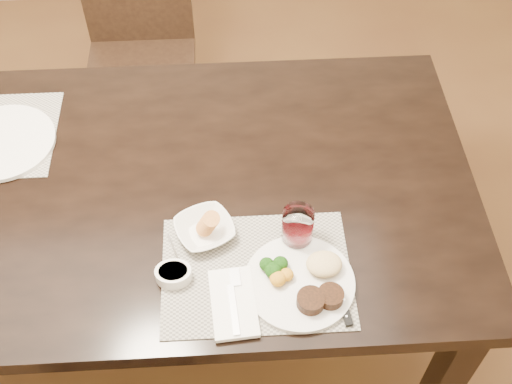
{
  "coord_description": "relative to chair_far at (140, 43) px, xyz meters",
  "views": [
    {
      "loc": [
        0.34,
        -1.12,
        2.09
      ],
      "look_at": [
        0.4,
        -0.1,
        0.82
      ],
      "focal_mm": 45.0,
      "sensor_mm": 36.0,
      "label": 1
    }
  ],
  "objects": [
    {
      "name": "cracker_bowl",
      "position": [
        0.26,
        -1.1,
        0.27
      ],
      "size": [
        0.19,
        0.19,
        0.06
      ],
      "rotation": [
        0.0,
        0.0,
        0.41
      ],
      "color": "silver",
      "rests_on": "placemat_near"
    },
    {
      "name": "dining_table",
      "position": [
        0.0,
        -0.93,
        0.16
      ],
      "size": [
        2.0,
        1.0,
        0.75
      ],
      "color": "black",
      "rests_on": "ground"
    },
    {
      "name": "napkin_fork",
      "position": [
        0.33,
        -1.31,
        0.26
      ],
      "size": [
        0.12,
        0.19,
        0.02
      ],
      "rotation": [
        0.0,
        0.0,
        0.08
      ],
      "color": "white",
      "rests_on": "placemat_near"
    },
    {
      "name": "placemat_near",
      "position": [
        0.39,
        -1.23,
        0.25
      ],
      "size": [
        0.46,
        0.34,
        0.0
      ],
      "primitive_type": "cube",
      "color": "gray",
      "rests_on": "dining_table"
    },
    {
      "name": "sauce_ramekin",
      "position": [
        0.19,
        -1.23,
        0.27
      ],
      "size": [
        0.09,
        0.13,
        0.07
      ],
      "rotation": [
        0.0,
        0.0,
        0.41
      ],
      "color": "silver",
      "rests_on": "placemat_near"
    },
    {
      "name": "dinner_plate",
      "position": [
        0.5,
        -1.27,
        0.27
      ],
      "size": [
        0.27,
        0.27,
        0.05
      ],
      "rotation": [
        0.0,
        0.0,
        0.27
      ],
      "color": "silver",
      "rests_on": "placemat_near"
    },
    {
      "name": "ground_plane",
      "position": [
        0.0,
        -0.93,
        -0.5
      ],
      "size": [
        4.5,
        4.5,
        0.0
      ],
      "primitive_type": "plane",
      "color": "#452816",
      "rests_on": "ground"
    },
    {
      "name": "wine_glass_near",
      "position": [
        0.49,
        -1.14,
        0.3
      ],
      "size": [
        0.08,
        0.08,
        0.11
      ],
      "rotation": [
        0.0,
        0.0,
        -0.25
      ],
      "color": "white",
      "rests_on": "placemat_near"
    },
    {
      "name": "steak_knife",
      "position": [
        0.59,
        -1.32,
        0.26
      ],
      "size": [
        0.03,
        0.21,
        0.01
      ],
      "rotation": [
        0.0,
        0.0,
        0.11
      ],
      "color": "white",
      "rests_on": "placemat_near"
    },
    {
      "name": "far_plate",
      "position": [
        -0.31,
        -0.76,
        0.26
      ],
      "size": [
        0.3,
        0.3,
        0.01
      ],
      "primitive_type": "cylinder",
      "color": "silver",
      "rests_on": "placemat_far"
    },
    {
      "name": "chair_far",
      "position": [
        0.0,
        0.0,
        0.0
      ],
      "size": [
        0.42,
        0.42,
        0.9
      ],
      "color": "black",
      "rests_on": "ground"
    }
  ]
}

